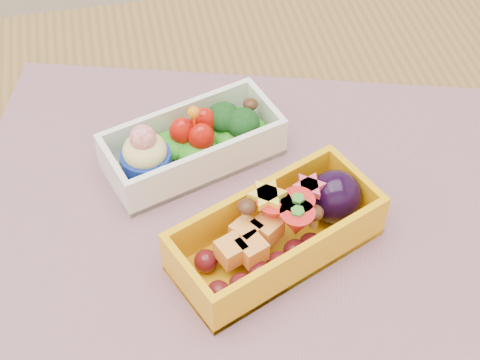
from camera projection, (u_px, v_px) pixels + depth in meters
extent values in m
cube|color=brown|center=(231.00, 258.00, 0.68)|extent=(1.20, 0.80, 0.04)
cube|color=gray|center=(233.00, 212.00, 0.69)|extent=(0.61, 0.53, 0.00)
cube|color=white|center=(193.00, 145.00, 0.72)|extent=(0.19, 0.12, 0.05)
ellipsoid|color=green|center=(193.00, 149.00, 0.72)|extent=(0.17, 0.11, 0.02)
cylinder|color=#142D99|center=(147.00, 165.00, 0.70)|extent=(0.05, 0.05, 0.03)
sphere|color=red|center=(143.00, 138.00, 0.67)|extent=(0.03, 0.03, 0.03)
ellipsoid|color=#B40F06|center=(183.00, 132.00, 0.71)|extent=(0.03, 0.02, 0.03)
ellipsoid|color=#B40F06|center=(201.00, 138.00, 0.71)|extent=(0.03, 0.02, 0.03)
ellipsoid|color=#B40F06|center=(204.00, 122.00, 0.72)|extent=(0.03, 0.02, 0.03)
sphere|color=orange|center=(194.00, 112.00, 0.69)|extent=(0.01, 0.01, 0.01)
ellipsoid|color=black|center=(224.00, 117.00, 0.72)|extent=(0.03, 0.03, 0.03)
ellipsoid|color=black|center=(243.00, 123.00, 0.72)|extent=(0.03, 0.03, 0.03)
ellipsoid|color=#3F2111|center=(250.00, 104.00, 0.73)|extent=(0.02, 0.02, 0.01)
cube|color=#F6AA0C|center=(276.00, 234.00, 0.64)|extent=(0.20, 0.15, 0.05)
ellipsoid|color=#520F15|center=(244.00, 264.00, 0.63)|extent=(0.11, 0.08, 0.02)
cube|color=orange|center=(248.00, 240.00, 0.63)|extent=(0.06, 0.06, 0.02)
cone|color=red|center=(273.00, 212.00, 0.64)|extent=(0.04, 0.04, 0.03)
cone|color=red|center=(297.00, 211.00, 0.64)|extent=(0.04, 0.04, 0.03)
cone|color=red|center=(296.00, 223.00, 0.63)|extent=(0.04, 0.04, 0.03)
cylinder|color=yellow|center=(267.00, 195.00, 0.63)|extent=(0.04, 0.04, 0.01)
cylinder|color=#E53F5B|center=(309.00, 187.00, 0.64)|extent=(0.03, 0.03, 0.01)
ellipsoid|color=#3F2111|center=(247.00, 220.00, 0.64)|extent=(0.02, 0.02, 0.01)
ellipsoid|color=#3F2111|center=(314.00, 219.00, 0.64)|extent=(0.02, 0.02, 0.01)
ellipsoid|color=black|center=(334.00, 197.00, 0.66)|extent=(0.05, 0.05, 0.05)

